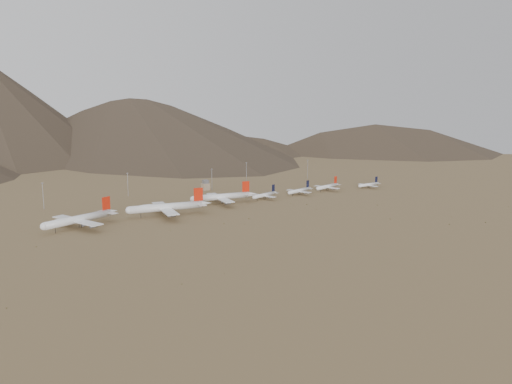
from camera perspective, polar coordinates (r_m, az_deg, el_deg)
ground at (r=472.37m, az=-1.82°, el=-2.19°), size 3000.00×3000.00×0.00m
mountain_ridge at (r=1311.91m, az=-24.39°, el=11.40°), size 4400.00×1000.00×300.00m
widebody_west at (r=432.74m, az=-19.59°, el=-2.92°), size 69.95×55.73×21.63m
widebody_centre at (r=458.02m, az=-10.17°, el=-1.70°), size 78.56×61.50×23.58m
widebody_east at (r=505.95m, az=-3.97°, el=-0.53°), size 71.10×55.48×21.27m
narrowbody_a at (r=530.55m, az=1.02°, el=-0.33°), size 40.61×30.05×13.74m
narrowbody_b at (r=558.59m, az=5.02°, el=0.18°), size 42.13×31.05×14.17m
narrowbody_c at (r=587.79m, az=8.20°, el=0.64°), size 44.83×32.95×15.02m
narrowbody_d at (r=615.21m, az=12.78°, el=0.84°), size 37.95×27.23×12.52m
control_tower at (r=587.61m, az=-5.78°, el=0.73°), size 8.00×8.00×12.00m
mast_far_west at (r=520.46m, az=-23.16°, el=-0.27°), size 2.00×0.60×25.70m
mast_west at (r=563.62m, az=-14.45°, el=0.97°), size 2.00×0.60×25.70m
mast_centre at (r=582.21m, az=-5.07°, el=1.54°), size 2.00×0.60×25.70m
mast_east at (r=642.62m, az=-1.10°, el=2.39°), size 2.00×0.60×25.70m
mast_far_east at (r=674.86m, az=5.92°, el=2.71°), size 2.00×0.60×25.70m
desert_scrub at (r=444.16m, az=8.67°, el=-3.05°), size 446.48×168.80×0.89m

